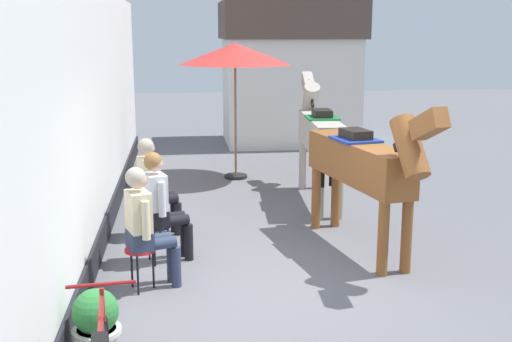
{
  "coord_description": "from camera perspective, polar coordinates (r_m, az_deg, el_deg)",
  "views": [
    {
      "loc": [
        -1.34,
        -6.77,
        2.81
      ],
      "look_at": [
        -0.4,
        1.2,
        1.05
      ],
      "focal_mm": 45.17,
      "sensor_mm": 36.0,
      "label": 1
    }
  ],
  "objects": [
    {
      "name": "distant_cottage",
      "position": [
        16.38,
        2.96,
        8.81
      ],
      "size": [
        3.4,
        2.6,
        3.5
      ],
      "color": "silver",
      "rests_on": "ground_plane"
    },
    {
      "name": "saddled_horse_near",
      "position": [
        8.24,
        9.46,
        0.63
      ],
      "size": [
        0.89,
        2.96,
        2.06
      ],
      "color": "brown",
      "rests_on": "ground_plane"
    },
    {
      "name": "ground_plane",
      "position": [
        10.26,
        1.05,
        -3.53
      ],
      "size": [
        40.0,
        40.0,
        0.0
      ],
      "primitive_type": "plane",
      "color": "slate"
    },
    {
      "name": "seated_visitor_near",
      "position": [
        7.11,
        -9.81,
        -4.45
      ],
      "size": [
        0.61,
        0.49,
        1.39
      ],
      "color": "red",
      "rests_on": "ground_plane"
    },
    {
      "name": "cafe_parasol",
      "position": [
        12.21,
        -1.87,
        10.26
      ],
      "size": [
        2.1,
        2.1,
        2.58
      ],
      "color": "black",
      "rests_on": "ground_plane"
    },
    {
      "name": "flower_planter_near",
      "position": [
        5.88,
        -13.97,
        -12.93
      ],
      "size": [
        0.43,
        0.43,
        0.64
      ],
      "color": "beige",
      "rests_on": "ground_plane"
    },
    {
      "name": "saddled_horse_far",
      "position": [
        10.7,
        5.63,
        3.43
      ],
      "size": [
        0.56,
        3.0,
        2.06
      ],
      "color": "#B2A899",
      "rests_on": "ground_plane"
    },
    {
      "name": "seated_visitor_middle",
      "position": [
        7.92,
        -8.41,
        -2.66
      ],
      "size": [
        0.61,
        0.48,
        1.39
      ],
      "color": "black",
      "rests_on": "ground_plane"
    },
    {
      "name": "seated_visitor_far",
      "position": [
        8.93,
        -9.1,
        -0.97
      ],
      "size": [
        0.61,
        0.49,
        1.39
      ],
      "color": "#194C99",
      "rests_on": "ground_plane"
    },
    {
      "name": "pub_facade_wall",
      "position": [
        8.46,
        -14.88,
        3.29
      ],
      "size": [
        0.34,
        14.0,
        3.4
      ],
      "color": "white",
      "rests_on": "ground_plane"
    }
  ]
}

